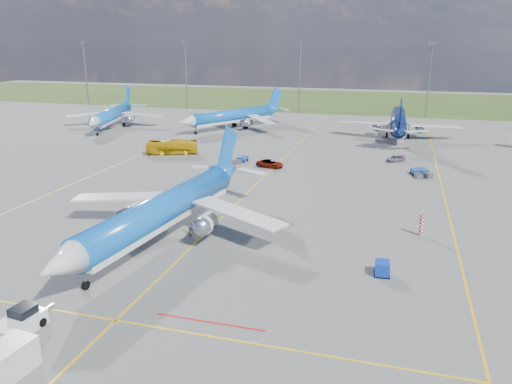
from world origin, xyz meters
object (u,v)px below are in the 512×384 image
(pushback_tug, at_px, (20,323))
(service_car_a, at_px, (200,179))
(uld_container, at_px, (382,268))
(bg_jet_n, at_px, (397,136))
(bg_jet_nnw, at_px, (233,129))
(service_car_b, at_px, (270,164))
(bg_jet_nw, at_px, (113,127))
(main_airliner, at_px, (164,239))
(service_car_c, at_px, (396,159))
(baggage_tug_w, at_px, (424,173))
(warning_post, at_px, (422,224))
(apron_bus, at_px, (172,147))
(baggage_tug_e, at_px, (417,173))
(baggage_tug_c, at_px, (240,160))

(pushback_tug, height_order, service_car_a, pushback_tug)
(uld_container, bearing_deg, bg_jet_n, 85.44)
(bg_jet_nnw, relative_size, service_car_b, 7.29)
(bg_jet_nw, bearing_deg, main_airliner, -68.72)
(service_car_b, bearing_deg, bg_jet_nw, 70.39)
(service_car_c, bearing_deg, service_car_a, -94.59)
(service_car_b, relative_size, baggage_tug_w, 1.10)
(bg_jet_nw, bearing_deg, bg_jet_nnw, -1.81)
(main_airliner, bearing_deg, service_car_c, 68.78)
(warning_post, xyz_separation_m, apron_bus, (-49.68, 33.76, 0.02))
(service_car_c, bearing_deg, apron_bus, -125.47)
(warning_post, relative_size, baggage_tug_w, 0.64)
(pushback_tug, height_order, service_car_b, pushback_tug)
(pushback_tug, relative_size, baggage_tug_e, 1.31)
(baggage_tug_c, bearing_deg, apron_bus, -178.13)
(bg_jet_n, bearing_deg, service_car_c, 89.35)
(service_car_c, distance_m, baggage_tug_w, 11.04)
(bg_jet_nnw, height_order, pushback_tug, bg_jet_nnw)
(bg_jet_nnw, height_order, main_airliner, main_airliner)
(bg_jet_nnw, bearing_deg, service_car_b, -31.59)
(bg_jet_nw, relative_size, main_airliner, 0.91)
(apron_bus, relative_size, baggage_tug_e, 2.32)
(main_airliner, bearing_deg, baggage_tug_w, 58.47)
(bg_jet_n, bearing_deg, bg_jet_nw, 5.72)
(bg_jet_nnw, relative_size, baggage_tug_w, 8.05)
(warning_post, xyz_separation_m, service_car_c, (-3.79, 39.90, -0.91))
(uld_container, bearing_deg, bg_jet_nw, 131.93)
(pushback_tug, height_order, uld_container, pushback_tug)
(pushback_tug, bearing_deg, service_car_c, 74.30)
(uld_container, xyz_separation_m, baggage_tug_e, (4.21, 42.03, -0.24))
(pushback_tug, distance_m, uld_container, 34.40)
(bg_jet_n, distance_m, main_airliner, 83.20)
(uld_container, relative_size, service_car_a, 0.45)
(warning_post, xyz_separation_m, baggage_tug_c, (-33.38, 30.53, -1.02))
(main_airliner, relative_size, baggage_tug_w, 8.83)
(baggage_tug_w, xyz_separation_m, baggage_tug_e, (-1.36, -0.63, -0.01))
(bg_jet_n, relative_size, service_car_c, 10.20)
(uld_container, distance_m, baggage_tug_c, 52.01)
(bg_jet_nnw, bearing_deg, warning_post, -24.33)
(bg_jet_n, distance_m, baggage_tug_w, 39.15)
(uld_container, height_order, service_car_a, uld_container)
(bg_jet_nw, xyz_separation_m, baggage_tug_c, (46.82, -29.69, 0.48))
(baggage_tug_c, bearing_deg, bg_jet_n, 65.55)
(apron_bus, distance_m, service_car_b, 23.58)
(pushback_tug, xyz_separation_m, apron_bus, (-16.97, 65.44, 0.69))
(bg_jet_nnw, xyz_separation_m, baggage_tug_c, (14.00, -36.89, 0.48))
(service_car_c, xyz_separation_m, baggage_tug_c, (-29.59, -9.37, -0.11))
(main_airliner, xyz_separation_m, baggage_tug_e, (30.23, 39.52, 0.48))
(service_car_b, bearing_deg, apron_bus, 87.91)
(bg_jet_n, height_order, service_car_c, bg_jet_n)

